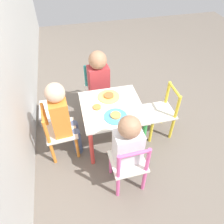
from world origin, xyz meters
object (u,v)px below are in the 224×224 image
chair_teal (98,90)px  kids_table (112,113)px  child_back (62,115)px  plate_back (97,108)px  plate_left (116,116)px  chair_orange (59,133)px  child_left (127,145)px  storage_bin (48,112)px  child_right (99,78)px  chair_pink (129,165)px  plate_right (109,96)px  chair_yellow (161,112)px

chair_teal → kids_table: bearing=-90.0°
chair_teal → child_back: child_back is taller
plate_back → plate_left: size_ratio=0.82×
kids_table → chair_orange: chair_orange is taller
chair_orange → child_left: bearing=-131.9°
storage_bin → kids_table: bearing=-128.4°
child_right → plate_back: (-0.42, 0.10, -0.00)m
kids_table → chair_pink: 0.49m
chair_teal → child_right: (-0.06, -0.00, 0.19)m
kids_table → child_left: (-0.42, -0.01, 0.07)m
child_left → plate_back: 0.45m
chair_orange → child_left: 0.65m
plate_back → plate_right: (0.13, -0.13, 0.00)m
kids_table → storage_bin: (0.48, 0.61, -0.31)m
plate_left → storage_bin: bearing=44.8°
chair_pink → storage_bin: 1.16m
chair_teal → plate_right: (-0.35, -0.04, 0.19)m
chair_teal → plate_right: bearing=-88.3°
child_back → storage_bin: 0.67m
child_right → plate_left: (-0.55, -0.03, -0.00)m
chair_pink → plate_left: bearing=-89.2°
child_right → plate_right: size_ratio=3.71×
chair_pink → child_back: child_back is taller
chair_orange → plate_back: size_ratio=3.41×
kids_table → chair_pink: (-0.48, -0.02, -0.11)m
plate_back → storage_bin: plate_back is taller
plate_right → storage_bin: 0.80m
chair_yellow → child_left: size_ratio=0.73×
plate_left → chair_orange: bearing=78.6°
plate_left → storage_bin: size_ratio=0.61×
chair_pink → child_right: 0.93m
chair_orange → storage_bin: 0.57m
chair_yellow → kids_table: bearing=-90.0°
plate_right → chair_teal: bearing=6.4°
plate_right → child_right: bearing=6.7°
child_left → chair_teal: bearing=-88.6°
kids_table → plate_left: plate_left is taller
child_back → plate_right: bearing=-73.2°
chair_yellow → child_back: size_ratio=0.69×
plate_right → chair_orange: bearing=108.8°
child_back → plate_right: size_ratio=3.90×
chair_orange → child_left: child_left is taller
plate_right → plate_left: same height
chair_yellow → plate_left: bearing=-74.9°
chair_pink → child_back: (0.45, 0.44, 0.19)m
chair_teal → plate_back: chair_teal is taller
chair_pink → child_left: bearing=-90.0°
child_back → child_right: 0.59m
plate_left → child_back: bearing=76.5°
chair_teal → plate_back: size_ratio=3.41×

